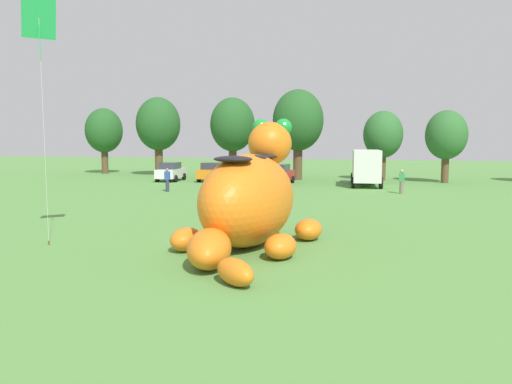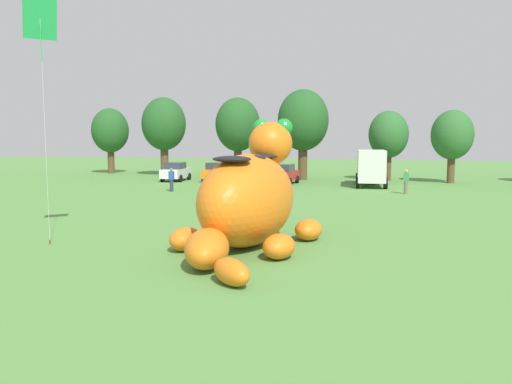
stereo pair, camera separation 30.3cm
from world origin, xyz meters
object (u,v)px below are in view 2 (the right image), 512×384
car_white (176,172)px  spectator_near_inflatable (172,180)px  car_silver (251,173)px  car_red (284,174)px  spectator_mid_field (406,182)px  tethered_flying_kite (40,21)px  giant_inflatable_creature (248,199)px  box_truck (371,166)px  car_orange (217,172)px

car_white → spectator_near_inflatable: (3.86, -8.81, -0.01)m
car_silver → car_red: (3.11, -0.71, 0.00)m
spectator_mid_field → tethered_flying_kite: (-12.51, -21.14, 6.99)m
giant_inflatable_creature → spectator_near_inflatable: (-10.90, 16.19, -0.83)m
box_truck → car_red: bearing=-177.7°
box_truck → spectator_mid_field: size_ratio=3.84×
giant_inflatable_creature → spectator_mid_field: 20.06m
car_white → car_silver: bearing=1.7°
car_white → car_orange: bearing=12.0°
giant_inflatable_creature → spectator_mid_field: size_ratio=5.30×
car_red → giant_inflatable_creature: bearing=-79.8°
car_white → tethered_flying_kite: tethered_flying_kite is taller
spectator_mid_field → car_silver: bearing=155.5°
spectator_near_inflatable → tethered_flying_kite: 19.78m
spectator_mid_field → tethered_flying_kite: tethered_flying_kite is taller
car_white → spectator_mid_field: 21.12m
giant_inflatable_creature → car_red: giant_inflatable_creature is taller
car_white → spectator_near_inflatable: car_white is taller
giant_inflatable_creature → car_silver: size_ratio=2.20×
car_red → spectator_near_inflatable: bearing=-127.9°
car_silver → spectator_mid_field: size_ratio=2.40×
giant_inflatable_creature → car_orange: size_ratio=2.19×
car_white → giant_inflatable_creature: bearing=-59.4°
car_white → car_red: size_ratio=1.02×
box_truck → car_orange: bearing=175.9°
spectator_mid_field → giant_inflatable_creature: bearing=-106.1°
giant_inflatable_creature → box_truck: size_ratio=1.38×
spectator_near_inflatable → tethered_flying_kite: tethered_flying_kite is taller
car_silver → giant_inflatable_creature: bearing=-73.4°
giant_inflatable_creature → car_silver: 26.33m
giant_inflatable_creature → tethered_flying_kite: (-6.95, -1.88, 6.16)m
car_orange → car_red: size_ratio=0.99×
car_orange → spectator_near_inflatable: 9.61m
car_white → car_silver: size_ratio=1.04×
giant_inflatable_creature → car_orange: (-10.97, 25.81, -0.82)m
car_white → car_red: (10.34, -0.49, 0.00)m
car_red → box_truck: (7.23, 0.29, 0.74)m
car_silver → tethered_flying_kite: bearing=-88.8°
spectator_near_inflatable → spectator_mid_field: (16.46, 3.06, 0.00)m
giant_inflatable_creature → car_white: size_ratio=2.13×
box_truck → spectator_near_inflatable: bearing=-147.9°
car_red → spectator_mid_field: car_red is taller
car_orange → tethered_flying_kite: size_ratio=0.47×
car_white → car_silver: (7.23, 0.22, 0.00)m
car_orange → spectator_mid_field: (16.53, -6.55, -0.01)m
car_orange → car_red: bearing=-11.1°
box_truck → spectator_near_inflatable: box_truck is taller
car_white → box_truck: 17.59m
giant_inflatable_creature → car_red: bearing=100.2°
giant_inflatable_creature → car_white: (-14.76, 25.00, -0.82)m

